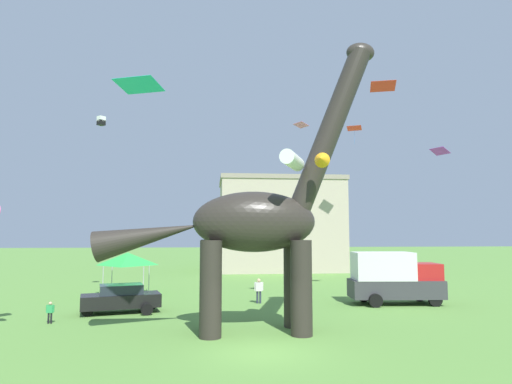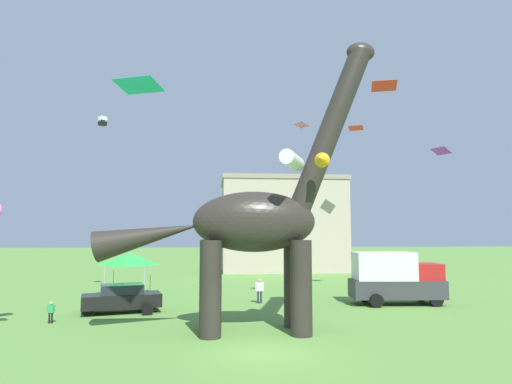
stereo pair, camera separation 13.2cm
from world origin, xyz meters
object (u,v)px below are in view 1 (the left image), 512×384
object	(u,v)px
person_vendor_side	(259,288)
kite_drifting	(301,125)
festival_canopy_tent	(128,259)
kite_mid_left	(101,121)
kite_mid_right	(440,151)
dinosaur_sculpture	(253,222)
kite_far_right	(299,160)
person_strolling_adult	(50,310)
kite_trailing	(354,128)
parked_box_truck	(393,277)
kite_apex	(139,85)
kite_high_left	(383,86)
parked_sedan_left	(121,298)

from	to	relation	value
person_vendor_side	kite_drifting	distance (m)	10.63
person_vendor_side	festival_canopy_tent	bearing A→B (deg)	22.75
kite_mid_left	person_vendor_side	bearing A→B (deg)	-20.26
kite_mid_right	person_vendor_side	bearing A→B (deg)	166.60
festival_canopy_tent	kite_mid_left	bearing A→B (deg)	-163.19
dinosaur_sculpture	kite_far_right	distance (m)	3.49
kite_far_right	kite_mid_left	distance (m)	18.39
dinosaur_sculpture	person_strolling_adult	size ratio (longest dim) A/B	12.92
festival_canopy_tent	kite_mid_left	world-z (taller)	kite_mid_left
kite_mid_right	kite_trailing	world-z (taller)	kite_trailing
parked_box_truck	person_vendor_side	world-z (taller)	parked_box_truck
kite_apex	kite_mid_left	world-z (taller)	kite_mid_left
dinosaur_sculpture	kite_high_left	size ratio (longest dim) A/B	6.73
dinosaur_sculpture	person_vendor_side	distance (m)	8.96
kite_mid_left	dinosaur_sculpture	bearing A→B (deg)	-50.58
parked_sedan_left	festival_canopy_tent	bearing A→B (deg)	83.06
parked_sedan_left	kite_high_left	distance (m)	22.32
person_vendor_side	kite_mid_left	bearing A→B (deg)	29.93
festival_canopy_tent	kite_apex	size ratio (longest dim) A/B	1.51
dinosaur_sculpture	festival_canopy_tent	world-z (taller)	dinosaur_sculpture
kite_mid_right	kite_trailing	xyz separation A→B (m)	(0.10, 16.30, 5.35)
kite_mid_right	kite_high_left	size ratio (longest dim) A/B	0.61
dinosaur_sculpture	kite_mid_right	xyz separation A→B (m)	(11.99, 5.36, 4.48)
person_vendor_side	kite_mid_right	world-z (taller)	kite_mid_right
parked_sedan_left	parked_box_truck	world-z (taller)	parked_box_truck
kite_apex	person_vendor_side	bearing A→B (deg)	59.24
person_vendor_side	kite_drifting	xyz separation A→B (m)	(2.57, -1.13, 10.25)
dinosaur_sculpture	parked_sedan_left	world-z (taller)	dinosaur_sculpture
kite_mid_left	kite_far_right	bearing A→B (deg)	-48.51
parked_sedan_left	kite_drifting	world-z (taller)	kite_drifting
person_strolling_adult	kite_high_left	distance (m)	25.19
dinosaur_sculpture	kite_mid_left	xyz separation A→B (m)	(-9.87, 12.00, 7.52)
person_strolling_adult	kite_far_right	size ratio (longest dim) A/B	0.44
person_strolling_adult	kite_mid_right	distance (m)	23.51
dinosaur_sculpture	kite_apex	world-z (taller)	dinosaur_sculpture
parked_sedan_left	kite_apex	xyz separation A→B (m)	(1.96, -7.54, 9.60)
person_vendor_side	parked_box_truck	bearing A→B (deg)	-137.92
dinosaur_sculpture	person_strolling_adult	bearing A→B (deg)	177.09
kite_trailing	kite_mid_right	bearing A→B (deg)	-90.34
kite_trailing	kite_mid_left	xyz separation A→B (m)	(-21.95, -9.66, -2.30)
kite_trailing	kite_drifting	world-z (taller)	kite_trailing
kite_drifting	kite_high_left	bearing A→B (deg)	21.41
person_vendor_side	kite_mid_left	world-z (taller)	kite_mid_left
parked_sedan_left	kite_mid_right	xyz separation A→B (m)	(18.83, -0.08, 8.58)
dinosaur_sculpture	kite_far_right	world-z (taller)	dinosaur_sculpture
parked_sedan_left	kite_far_right	xyz separation A→B (m)	(8.72, -6.72, 6.75)
parked_sedan_left	parked_box_truck	distance (m)	16.33
kite_mid_right	kite_high_left	distance (m)	6.95
parked_box_truck	kite_mid_left	bearing A→B (deg)	169.39
festival_canopy_tent	kite_apex	xyz separation A→B (m)	(2.98, -14.71, 7.87)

